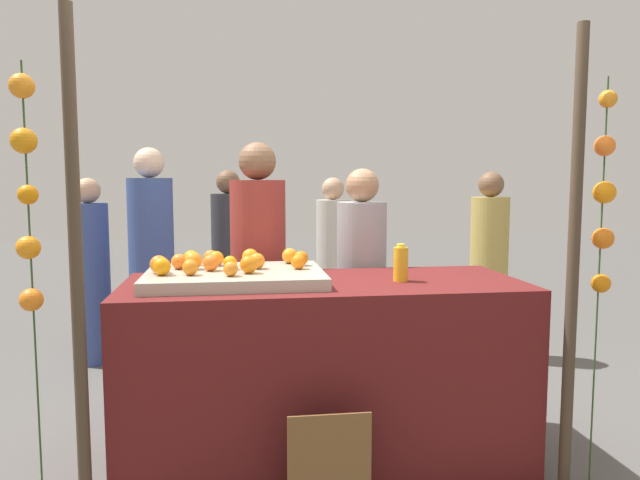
# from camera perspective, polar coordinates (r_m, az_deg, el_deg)

# --- Properties ---
(ground_plane) EXTENTS (24.00, 24.00, 0.00)m
(ground_plane) POSITION_cam_1_polar(r_m,az_deg,el_deg) (3.42, 0.38, -19.81)
(ground_plane) COLOR #565451
(stall_counter) EXTENTS (2.06, 0.84, 0.95)m
(stall_counter) POSITION_cam_1_polar(r_m,az_deg,el_deg) (3.24, 0.38, -12.23)
(stall_counter) COLOR #5B1919
(stall_counter) RESTS_ON ground_plane
(orange_tray) EXTENTS (0.90, 0.66, 0.06)m
(orange_tray) POSITION_cam_1_polar(r_m,az_deg,el_deg) (3.11, -8.07, -3.46)
(orange_tray) COLOR #B2AD99
(orange_tray) RESTS_ON stall_counter
(orange_0) EXTENTS (0.08, 0.08, 0.08)m
(orange_0) POSITION_cam_1_polar(r_m,az_deg,el_deg) (3.30, -9.81, -1.74)
(orange_0) COLOR orange
(orange_0) RESTS_ON orange_tray
(orange_1) EXTENTS (0.08, 0.08, 0.08)m
(orange_1) POSITION_cam_1_polar(r_m,az_deg,el_deg) (3.26, -1.82, -1.74)
(orange_1) COLOR orange
(orange_1) RESTS_ON orange_tray
(orange_2) EXTENTS (0.08, 0.08, 0.08)m
(orange_2) POSITION_cam_1_polar(r_m,az_deg,el_deg) (3.33, -12.13, -1.67)
(orange_2) COLOR orange
(orange_2) RESTS_ON orange_tray
(orange_3) EXTENTS (0.07, 0.07, 0.07)m
(orange_3) POSITION_cam_1_polar(r_m,az_deg,el_deg) (3.15, -8.53, -2.15)
(orange_3) COLOR orange
(orange_3) RESTS_ON orange_tray
(orange_4) EXTENTS (0.09, 0.09, 0.09)m
(orange_4) POSITION_cam_1_polar(r_m,az_deg,el_deg) (3.12, -10.31, -2.14)
(orange_4) COLOR orange
(orange_4) RESTS_ON orange_tray
(orange_5) EXTENTS (0.09, 0.09, 0.09)m
(orange_5) POSITION_cam_1_polar(r_m,az_deg,el_deg) (3.34, -2.89, -1.51)
(orange_5) COLOR orange
(orange_5) RESTS_ON orange_tray
(orange_6) EXTENTS (0.09, 0.09, 0.09)m
(orange_6) POSITION_cam_1_polar(r_m,az_deg,el_deg) (3.10, -15.04, -2.24)
(orange_6) COLOR orange
(orange_6) RESTS_ON orange_tray
(orange_7) EXTENTS (0.07, 0.07, 0.07)m
(orange_7) POSITION_cam_1_polar(r_m,az_deg,el_deg) (2.94, -8.48, -2.73)
(orange_7) COLOR orange
(orange_7) RESTS_ON orange_tray
(orange_8) EXTENTS (0.09, 0.09, 0.09)m
(orange_8) POSITION_cam_1_polar(r_m,az_deg,el_deg) (3.31, -6.64, -1.59)
(orange_8) COLOR orange
(orange_8) RESTS_ON orange_tray
(orange_9) EXTENTS (0.08, 0.08, 0.08)m
(orange_9) POSITION_cam_1_polar(r_m,az_deg,el_deg) (3.21, -13.25, -2.01)
(orange_9) COLOR orange
(orange_9) RESTS_ON orange_tray
(orange_10) EXTENTS (0.08, 0.08, 0.08)m
(orange_10) POSITION_cam_1_polar(r_m,az_deg,el_deg) (3.37, -10.33, -1.60)
(orange_10) COLOR orange
(orange_10) RESTS_ON orange_tray
(orange_11) EXTENTS (0.08, 0.08, 0.08)m
(orange_11) POSITION_cam_1_polar(r_m,az_deg,el_deg) (3.00, -12.21, -2.55)
(orange_11) COLOR orange
(orange_11) RESTS_ON orange_tray
(orange_12) EXTENTS (0.08, 0.08, 0.08)m
(orange_12) POSITION_cam_1_polar(r_m,az_deg,el_deg) (3.13, -2.06, -2.08)
(orange_12) COLOR orange
(orange_12) RESTS_ON orange_tray
(orange_13) EXTENTS (0.09, 0.09, 0.09)m
(orange_13) POSITION_cam_1_polar(r_m,az_deg,el_deg) (3.19, -11.93, -1.93)
(orange_13) COLOR orange
(orange_13) RESTS_ON orange_tray
(orange_14) EXTENTS (0.08, 0.08, 0.08)m
(orange_14) POSITION_cam_1_polar(r_m,az_deg,el_deg) (3.16, -6.01, -1.99)
(orange_14) COLOR orange
(orange_14) RESTS_ON orange_tray
(orange_15) EXTENTS (0.09, 0.09, 0.09)m
(orange_15) POSITION_cam_1_polar(r_m,az_deg,el_deg) (3.03, -14.79, -2.46)
(orange_15) COLOR orange
(orange_15) RESTS_ON orange_tray
(orange_16) EXTENTS (0.09, 0.09, 0.09)m
(orange_16) POSITION_cam_1_polar(r_m,az_deg,el_deg) (3.01, -6.78, -2.32)
(orange_16) COLOR orange
(orange_16) RESTS_ON orange_tray
(juice_bottle) EXTENTS (0.08, 0.08, 0.20)m
(juice_bottle) POSITION_cam_1_polar(r_m,az_deg,el_deg) (3.14, 7.67, -2.25)
(juice_bottle) COLOR gold
(juice_bottle) RESTS_ON stall_counter
(chalkboard_sign) EXTENTS (0.37, 0.03, 0.49)m
(chalkboard_sign) POSITION_cam_1_polar(r_m,az_deg,el_deg) (2.78, 0.89, -20.85)
(chalkboard_sign) COLOR brown
(chalkboard_sign) RESTS_ON ground_plane
(vendor_left) EXTENTS (0.34, 0.34, 1.70)m
(vendor_left) POSITION_cam_1_polar(r_m,az_deg,el_deg) (3.77, -5.85, -4.71)
(vendor_left) COLOR maroon
(vendor_left) RESTS_ON ground_plane
(vendor_right) EXTENTS (0.31, 0.31, 1.54)m
(vendor_right) POSITION_cam_1_polar(r_m,az_deg,el_deg) (3.83, 3.95, -5.65)
(vendor_right) COLOR #99999E
(vendor_right) RESTS_ON ground_plane
(crowd_person_0) EXTENTS (0.31, 0.31, 1.56)m
(crowd_person_0) POSITION_cam_1_polar(r_m,az_deg,el_deg) (5.48, -8.62, -2.14)
(crowd_person_0) COLOR #333338
(crowd_person_0) RESTS_ON ground_plane
(crowd_person_1) EXTENTS (0.34, 0.34, 1.72)m
(crowd_person_1) POSITION_cam_1_polar(r_m,az_deg,el_deg) (4.83, -15.66, -2.47)
(crowd_person_1) COLOR #384C8C
(crowd_person_1) RESTS_ON ground_plane
(crowd_person_2) EXTENTS (0.31, 0.31, 1.54)m
(crowd_person_2) POSITION_cam_1_polar(r_m,az_deg,el_deg) (5.16, 15.71, -2.89)
(crowd_person_2) COLOR tan
(crowd_person_2) RESTS_ON ground_plane
(crowd_person_3) EXTENTS (0.30, 0.30, 1.49)m
(crowd_person_3) POSITION_cam_1_polar(r_m,az_deg,el_deg) (5.14, -20.92, -3.35)
(crowd_person_3) COLOR #384C8C
(crowd_person_3) RESTS_ON ground_plane
(crowd_person_4) EXTENTS (0.30, 0.30, 1.49)m
(crowd_person_4) POSITION_cam_1_polar(r_m,az_deg,el_deg) (5.47, 1.22, -2.41)
(crowd_person_4) COLOR beige
(crowd_person_4) RESTS_ON ground_plane
(canopy_post_left) EXTENTS (0.06, 0.06, 2.18)m
(canopy_post_left) POSITION_cam_1_polar(r_m,az_deg,el_deg) (2.70, -22.10, -2.89)
(canopy_post_left) COLOR #473828
(canopy_post_left) RESTS_ON ground_plane
(canopy_post_right) EXTENTS (0.06, 0.06, 2.18)m
(canopy_post_right) POSITION_cam_1_polar(r_m,az_deg,el_deg) (3.05, 22.90, -1.95)
(canopy_post_right) COLOR #473828
(canopy_post_right) RESTS_ON ground_plane
(garland_strand_left) EXTENTS (0.10, 0.10, 1.94)m
(garland_strand_left) POSITION_cam_1_polar(r_m,az_deg,el_deg) (2.68, -26.10, 4.17)
(garland_strand_left) COLOR #2D4C23
(garland_strand_left) RESTS_ON ground_plane
(garland_strand_right) EXTENTS (0.11, 0.10, 1.94)m
(garland_strand_right) POSITION_cam_1_polar(r_m,az_deg,el_deg) (3.09, 25.35, 3.49)
(garland_strand_right) COLOR #2D4C23
(garland_strand_right) RESTS_ON ground_plane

